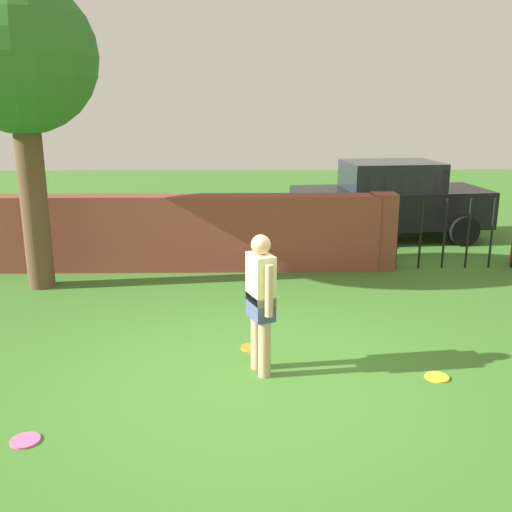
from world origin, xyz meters
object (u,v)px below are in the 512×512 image
(frisbee_yellow, at_px, (437,377))
(tree, at_px, (20,62))
(frisbee_orange, at_px, (252,348))
(frisbee_pink, at_px, (25,440))
(car, at_px, (390,201))
(person, at_px, (261,298))

(frisbee_yellow, bearing_deg, tree, 148.29)
(frisbee_orange, xyz_separation_m, frisbee_pink, (-2.10, -2.04, 0.00))
(car, relative_size, frisbee_pink, 16.15)
(person, distance_m, frisbee_pink, 2.74)
(car, relative_size, frisbee_orange, 16.15)
(person, relative_size, frisbee_yellow, 6.00)
(tree, bearing_deg, car, 26.97)
(person, bearing_deg, frisbee_orange, 166.77)
(tree, bearing_deg, person, -42.24)
(tree, height_order, frisbee_orange, tree)
(person, distance_m, frisbee_yellow, 2.18)
(person, distance_m, frisbee_orange, 1.11)
(tree, xyz_separation_m, frisbee_orange, (3.49, -2.60, -3.57))
(frisbee_pink, bearing_deg, car, 56.83)
(tree, xyz_separation_m, frisbee_yellow, (5.57, -3.44, -3.57))
(person, relative_size, frisbee_pink, 6.00)
(frisbee_orange, bearing_deg, tree, 143.34)
(car, xyz_separation_m, frisbee_pink, (-5.23, -8.00, -0.85))
(person, xyz_separation_m, frisbee_orange, (-0.10, 0.66, -0.89))
(frisbee_orange, height_order, frisbee_pink, same)
(car, bearing_deg, frisbee_pink, -129.43)
(frisbee_yellow, bearing_deg, car, 81.27)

